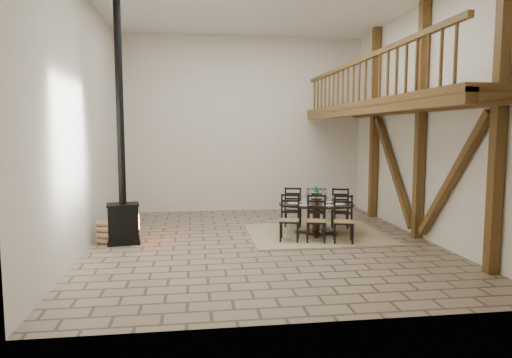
{
  "coord_description": "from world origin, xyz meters",
  "views": [
    {
      "loc": [
        -1.41,
        -9.16,
        2.31
      ],
      "look_at": [
        -0.09,
        0.4,
        1.29
      ],
      "focal_mm": 32.0,
      "sensor_mm": 36.0,
      "label": 1
    }
  ],
  "objects": [
    {
      "name": "dining_table",
      "position": [
        1.3,
        0.62,
        0.38
      ],
      "size": [
        1.96,
        2.21,
        1.09
      ],
      "rotation": [
        0.0,
        0.0,
        -0.27
      ],
      "color": "black",
      "rests_on": "ground"
    },
    {
      "name": "log_stack",
      "position": [
        -3.14,
        0.46,
        0.25
      ],
      "size": [
        0.52,
        0.59,
        0.49
      ],
      "rotation": [
        0.0,
        0.0,
        -0.41
      ],
      "color": "tan",
      "rests_on": "ground"
    },
    {
      "name": "rug",
      "position": [
        1.3,
        0.62,
        0.01
      ],
      "size": [
        3.0,
        2.5,
        0.02
      ],
      "primitive_type": "cube",
      "color": "tan",
      "rests_on": "ground"
    },
    {
      "name": "ground",
      "position": [
        0.0,
        0.0,
        0.0
      ],
      "size": [
        8.0,
        8.0,
        0.0
      ],
      "primitive_type": "plane",
      "color": "#8B745D",
      "rests_on": "ground"
    },
    {
      "name": "room_shell",
      "position": [
        1.19,
        0.0,
        3.01
      ],
      "size": [
        7.02,
        8.02,
        5.01
      ],
      "color": "silver",
      "rests_on": "ground"
    },
    {
      "name": "log_basket",
      "position": [
        -3.14,
        1.77,
        0.18
      ],
      "size": [
        0.49,
        0.49,
        0.4
      ],
      "rotation": [
        0.0,
        0.0,
        0.21
      ],
      "color": "brown",
      "rests_on": "ground"
    },
    {
      "name": "wood_stove",
      "position": [
        -2.86,
        0.35,
        1.13
      ],
      "size": [
        0.71,
        0.59,
        5.0
      ],
      "rotation": [
        0.0,
        0.0,
        0.15
      ],
      "color": "black",
      "rests_on": "ground"
    }
  ]
}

